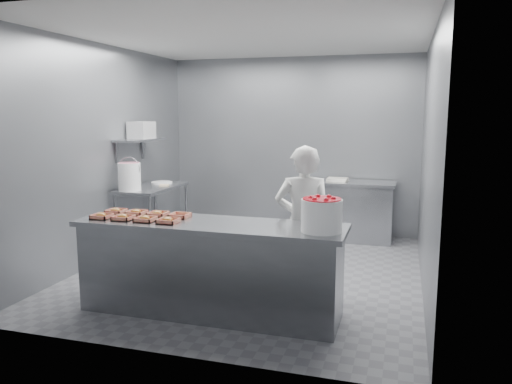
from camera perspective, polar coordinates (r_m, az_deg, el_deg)
floor at (r=6.23m, az=-0.55°, el=-8.98°), size 4.50×4.50×0.00m
ceiling at (r=5.98m, az=-0.59°, el=17.43°), size 4.50×4.50×0.00m
wall_back at (r=8.11m, az=4.14°, el=5.31°), size 4.00×0.04×2.80m
wall_left at (r=6.81m, az=-16.92°, el=4.21°), size 0.04×4.50×2.80m
wall_right at (r=5.69m, az=19.10°, el=3.22°), size 0.04×4.50×2.80m
service_counter at (r=4.88m, az=-5.29°, el=-8.60°), size 2.60×0.70×0.90m
prep_table at (r=7.24m, az=-11.70°, el=-1.75°), size 0.60×1.20×0.90m
back_counter at (r=7.75m, az=10.01°, el=-2.06°), size 1.50×0.60×0.90m
wall_shelf at (r=7.21m, az=-13.15°, el=5.82°), size 0.35×0.90×0.03m
tray_0 at (r=5.15m, az=-17.21°, el=-2.63°), size 0.19×0.18×0.06m
tray_1 at (r=5.02m, az=-14.93°, el=-2.82°), size 0.19×0.18×0.06m
tray_2 at (r=4.90m, az=-12.53°, el=-3.01°), size 0.19×0.18×0.06m
tray_3 at (r=4.79m, az=-10.02°, el=-3.21°), size 0.19×0.18×0.06m
tray_4 at (r=5.36m, az=-15.70°, el=-2.11°), size 0.19×0.18×0.06m
tray_5 at (r=5.24m, az=-13.48°, el=-2.28°), size 0.19×0.18×0.06m
tray_6 at (r=5.12m, az=-11.15°, el=-2.45°), size 0.19×0.18×0.06m
tray_7 at (r=5.01m, az=-8.68°, el=-2.66°), size 0.19×0.18×0.04m
worker at (r=5.17m, az=5.40°, el=-3.57°), size 0.66×0.51×1.60m
strawberry_tub at (r=4.38m, az=7.51°, el=-2.50°), size 0.36×0.36×0.30m
glaze_bucket at (r=6.83m, az=-14.26°, el=1.78°), size 0.31×0.29×0.45m
bucket_lid at (r=7.45m, az=-10.73°, el=1.06°), size 0.39×0.39×0.02m
rag at (r=7.22m, az=-10.43°, el=0.79°), size 0.16×0.15×0.02m
appliance at (r=7.25m, az=-12.97°, el=6.90°), size 0.31×0.34×0.24m
paper_stack at (r=7.68m, az=9.31°, el=1.43°), size 0.32×0.25×0.05m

